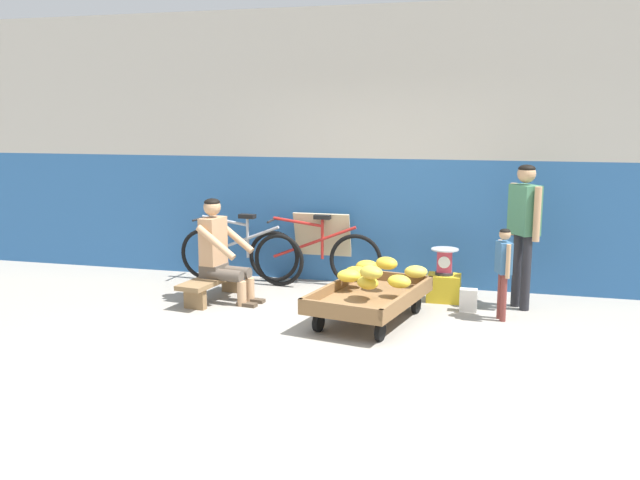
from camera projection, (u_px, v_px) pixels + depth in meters
ground_plane at (322, 353)px, 5.91m from camera, size 80.00×80.00×0.00m
back_wall at (380, 148)px, 8.23m from camera, size 16.00×0.30×3.29m
banana_cart at (370, 298)px, 6.78m from camera, size 1.12×1.58×0.36m
banana_pile at (377, 273)px, 6.92m from camera, size 0.89×1.09×0.26m
low_bench at (214, 282)px, 7.61m from camera, size 0.46×1.13×0.27m
vendor_seated at (220, 251)px, 7.51m from camera, size 0.71×0.54×1.14m
plastic_crate at (444, 288)px, 7.57m from camera, size 0.36×0.28×0.30m
weighing_scale at (445, 261)px, 7.51m from camera, size 0.30×0.30×0.29m
bicycle_near_left at (240, 254)px, 8.38m from camera, size 1.66×0.48×0.86m
bicycle_far_left at (314, 256)px, 8.30m from camera, size 1.66×0.48×0.86m
sign_board at (323, 247)px, 8.45m from camera, size 0.70×0.28×0.87m
customer_adult at (524, 220)px, 7.15m from camera, size 0.34×0.42×1.53m
customer_child at (504, 264)px, 6.79m from camera, size 0.18×0.28×0.93m
shopping_bag at (468, 300)px, 7.17m from camera, size 0.18×0.12×0.24m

